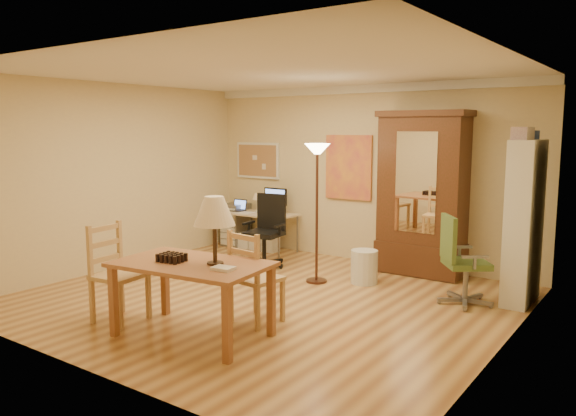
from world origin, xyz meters
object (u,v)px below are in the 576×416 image
Objects in this scene: bookshelf at (524,223)px; dining_table at (200,249)px; computer_desk at (259,227)px; office_chair_green at (462,281)px; armoire at (422,204)px; office_chair_black at (265,247)px.

dining_table is at bearing -127.47° from bookshelf.
computer_desk is 3.92m from office_chair_green.
dining_table is at bearing -59.97° from computer_desk.
armoire is 1.19× the size of bookshelf.
dining_table is at bearing -64.90° from office_chair_black.
office_chair_black is 1.02× the size of office_chair_green.
dining_table is 3.79m from bookshelf.
office_chair_green is at bearing -14.52° from computer_desk.
computer_desk is 4.40m from bookshelf.
office_chair_black is 0.56× the size of bookshelf.
bookshelf reaches higher than computer_desk.
computer_desk is (-2.03, 3.52, -0.50)m from dining_table.
bookshelf is at bearing -21.99° from armoire.
office_chair_black is (0.77, -0.82, -0.10)m from computer_desk.
computer_desk is 1.13m from office_chair_black.
bookshelf is at bearing -6.73° from computer_desk.
dining_table reaches higher than computer_desk.
computer_desk is at bearing -178.26° from armoire.
bookshelf reaches higher than office_chair_green.
armoire is at bearing 131.41° from office_chair_green.
armoire is at bearing 23.54° from office_chair_black.
bookshelf reaches higher than dining_table.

